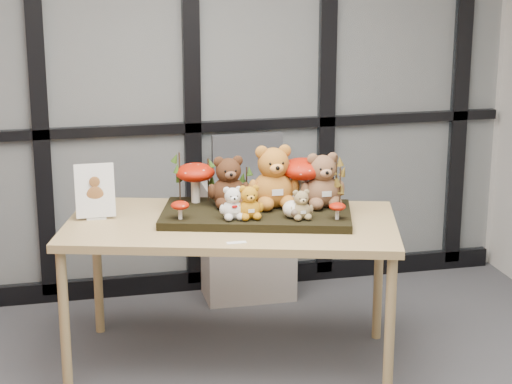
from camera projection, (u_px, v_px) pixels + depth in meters
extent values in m
plane|color=beige|center=(115.00, 71.00, 5.47)|extent=(5.00, 0.00, 5.00)
cube|color=#2D383F|center=(116.00, 72.00, 5.44)|extent=(4.90, 0.02, 2.70)
cube|color=black|center=(124.00, 286.00, 5.79)|extent=(4.90, 0.06, 0.12)
cube|color=black|center=(118.00, 131.00, 5.53)|extent=(4.90, 0.06, 0.06)
cube|color=black|center=(37.00, 75.00, 5.34)|extent=(0.10, 0.06, 2.70)
cube|color=black|center=(191.00, 70.00, 5.54)|extent=(0.10, 0.06, 2.70)
cube|color=black|center=(327.00, 65.00, 5.72)|extent=(0.10, 0.06, 2.70)
cube|color=black|center=(462.00, 61.00, 5.92)|extent=(0.10, 0.06, 2.70)
cube|color=tan|center=(231.00, 226.00, 4.68)|extent=(1.83, 1.26, 0.04)
cylinder|color=tan|center=(64.00, 323.00, 4.47)|extent=(0.05, 0.05, 0.74)
cylinder|color=tan|center=(98.00, 270.00, 5.17)|extent=(0.05, 0.05, 0.74)
cylinder|color=tan|center=(390.00, 330.00, 4.39)|extent=(0.05, 0.05, 0.74)
cylinder|color=tan|center=(378.00, 276.00, 5.09)|extent=(0.05, 0.05, 0.74)
cube|color=black|center=(256.00, 215.00, 4.72)|extent=(1.05, 0.73, 0.04)
cube|color=silver|center=(96.00, 217.00, 4.73)|extent=(0.10, 0.06, 0.01)
cube|color=white|center=(95.00, 191.00, 4.69)|extent=(0.20, 0.06, 0.27)
ellipsoid|color=brown|center=(95.00, 195.00, 4.69)|extent=(0.09, 0.01, 0.10)
ellipsoid|color=brown|center=(95.00, 182.00, 4.67)|extent=(0.05, 0.01, 0.05)
cube|color=white|center=(236.00, 243.00, 4.35)|extent=(0.09, 0.03, 0.00)
cube|color=#AFA59C|center=(248.00, 241.00, 5.69)|extent=(0.54, 0.32, 0.72)
cube|color=#484A4F|center=(247.00, 159.00, 5.57)|extent=(0.43, 0.04, 0.30)
cube|color=black|center=(248.00, 160.00, 5.55)|extent=(0.38, 0.00, 0.25)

